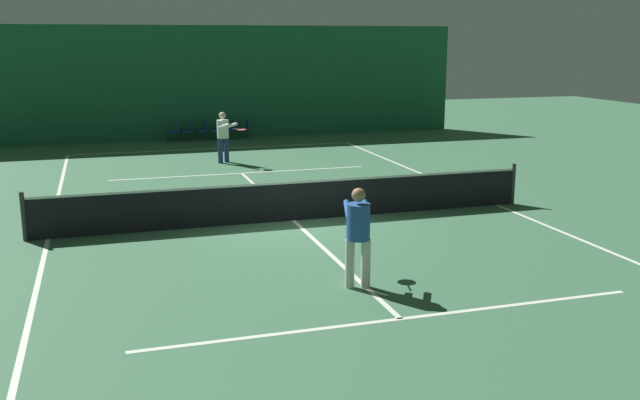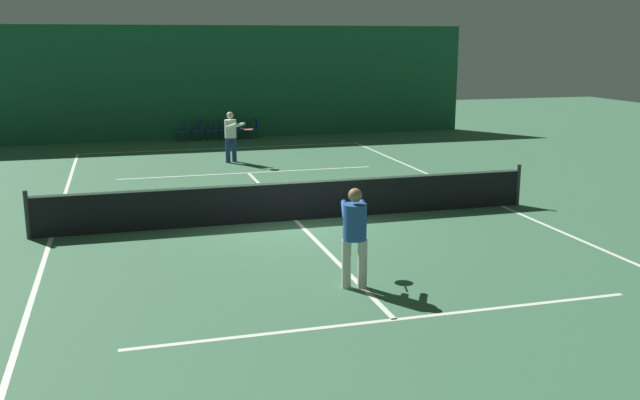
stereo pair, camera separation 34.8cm
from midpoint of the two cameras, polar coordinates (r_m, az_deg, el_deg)
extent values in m
plane|color=#386647|center=(17.02, -1.37, -1.64)|extent=(60.00, 60.00, 0.00)
cube|color=#1E5B3D|center=(31.22, -8.32, 9.28)|extent=(23.00, 0.12, 4.79)
cube|color=silver|center=(28.48, -7.36, 4.14)|extent=(11.00, 0.10, 0.00)
cube|color=silver|center=(23.13, -5.32, 2.18)|extent=(8.25, 0.10, 0.00)
cube|color=silver|center=(11.23, 6.89, -9.48)|extent=(8.25, 0.10, 0.00)
cube|color=silver|center=(16.58, -20.14, -2.82)|extent=(0.10, 23.80, 0.00)
cube|color=silver|center=(19.10, 14.82, -0.46)|extent=(0.10, 23.80, 0.00)
cube|color=silver|center=(17.02, -1.37, -1.63)|extent=(0.10, 12.80, 0.00)
cube|color=black|center=(16.90, -1.38, -0.08)|extent=(11.90, 0.02, 0.95)
cube|color=white|center=(16.81, -1.39, 1.42)|extent=(11.90, 0.02, 0.05)
cylinder|color=#333338|center=(16.50, -21.83, -1.12)|extent=(0.10, 0.10, 1.07)
cylinder|color=#333338|center=(19.22, 16.07, 1.17)|extent=(0.10, 0.10, 1.07)
cylinder|color=beige|center=(12.39, 2.94, -5.12)|extent=(0.20, 0.20, 0.87)
cylinder|color=beige|center=(12.41, 4.22, -5.11)|extent=(0.20, 0.20, 0.87)
cylinder|color=#234C99|center=(12.19, 3.62, -1.77)|extent=(0.50, 0.50, 0.63)
sphere|color=#936B4C|center=(12.08, 3.66, 0.39)|extent=(0.24, 0.24, 0.24)
cylinder|color=#234C99|center=(12.42, 2.78, -0.81)|extent=(0.25, 0.60, 0.25)
cylinder|color=#234C99|center=(12.44, 4.28, -0.80)|extent=(0.25, 0.60, 0.25)
cylinder|color=black|center=(12.87, 3.38, -0.68)|extent=(0.11, 0.30, 0.03)
torus|color=#1951B2|center=(13.16, 3.28, -0.37)|extent=(0.40, 0.40, 0.03)
cylinder|color=silver|center=(13.16, 3.28, -0.37)|extent=(0.34, 0.34, 0.00)
cylinder|color=navy|center=(25.22, -6.49, 4.03)|extent=(0.22, 0.22, 0.86)
cylinder|color=navy|center=(25.05, -6.99, 3.96)|extent=(0.22, 0.22, 0.86)
cylinder|color=white|center=(25.03, -6.78, 5.68)|extent=(0.55, 0.55, 0.62)
sphere|color=beige|center=(24.98, -6.81, 6.75)|extent=(0.24, 0.24, 0.24)
cylinder|color=white|center=(24.89, -6.09, 5.99)|extent=(0.37, 0.57, 0.25)
cylinder|color=white|center=(24.70, -6.69, 5.92)|extent=(0.37, 0.57, 0.25)
cylinder|color=black|center=(24.46, -5.76, 5.70)|extent=(0.17, 0.28, 0.03)
torus|color=red|center=(24.22, -5.31, 5.64)|extent=(0.45, 0.45, 0.03)
cylinder|color=silver|center=(24.22, -5.31, 5.64)|extent=(0.37, 0.37, 0.00)
cylinder|color=#2D2D2D|center=(30.90, -11.04, 5.04)|extent=(0.03, 0.03, 0.39)
cylinder|color=#2D2D2D|center=(30.53, -10.98, 4.95)|extent=(0.03, 0.03, 0.39)
cylinder|color=#2D2D2D|center=(30.94, -10.34, 5.08)|extent=(0.03, 0.03, 0.39)
cylinder|color=#2D2D2D|center=(30.56, -10.27, 4.99)|extent=(0.03, 0.03, 0.39)
cube|color=navy|center=(30.70, -10.67, 5.42)|extent=(0.44, 0.44, 0.05)
cube|color=navy|center=(30.69, -10.32, 5.86)|extent=(0.04, 0.44, 0.40)
cylinder|color=#2D2D2D|center=(30.96, -9.93, 5.10)|extent=(0.03, 0.03, 0.39)
cylinder|color=#2D2D2D|center=(30.58, -9.85, 5.01)|extent=(0.03, 0.03, 0.39)
cylinder|color=#2D2D2D|center=(31.00, -9.23, 5.14)|extent=(0.03, 0.03, 0.39)
cylinder|color=#2D2D2D|center=(30.62, -9.14, 5.05)|extent=(0.03, 0.03, 0.39)
cube|color=navy|center=(30.76, -9.55, 5.48)|extent=(0.44, 0.44, 0.05)
cube|color=navy|center=(30.76, -9.20, 5.92)|extent=(0.04, 0.44, 0.40)
cylinder|color=#2D2D2D|center=(31.02, -8.82, 5.16)|extent=(0.03, 0.03, 0.39)
cylinder|color=#2D2D2D|center=(30.65, -8.73, 5.07)|extent=(0.03, 0.03, 0.39)
cylinder|color=#2D2D2D|center=(31.07, -8.12, 5.19)|extent=(0.03, 0.03, 0.39)
cylinder|color=#2D2D2D|center=(30.70, -8.02, 5.10)|extent=(0.03, 0.03, 0.39)
cube|color=navy|center=(30.83, -8.44, 5.54)|extent=(0.44, 0.44, 0.05)
cube|color=navy|center=(30.83, -8.08, 5.97)|extent=(0.04, 0.44, 0.40)
cylinder|color=#2D2D2D|center=(31.10, -7.71, 5.21)|extent=(0.03, 0.03, 0.39)
cylinder|color=#2D2D2D|center=(30.73, -7.61, 5.12)|extent=(0.03, 0.03, 0.39)
cylinder|color=#2D2D2D|center=(31.16, -7.02, 5.25)|extent=(0.03, 0.03, 0.39)
cylinder|color=#2D2D2D|center=(30.78, -6.91, 5.16)|extent=(0.03, 0.03, 0.39)
cube|color=navy|center=(30.91, -7.33, 5.59)|extent=(0.44, 0.44, 0.05)
cube|color=navy|center=(30.92, -6.97, 6.02)|extent=(0.04, 0.44, 0.40)
cylinder|color=#2D2D2D|center=(31.19, -6.61, 5.26)|extent=(0.03, 0.03, 0.39)
cylinder|color=#2D2D2D|center=(30.82, -6.50, 5.18)|extent=(0.03, 0.03, 0.39)
cylinder|color=#2D2D2D|center=(31.25, -5.92, 5.30)|extent=(0.03, 0.03, 0.39)
cylinder|color=#2D2D2D|center=(30.88, -5.80, 5.21)|extent=(0.03, 0.03, 0.39)
cube|color=navy|center=(31.01, -6.22, 5.64)|extent=(0.44, 0.44, 0.05)
cube|color=navy|center=(31.01, -5.86, 6.07)|extent=(0.04, 0.44, 0.40)
cylinder|color=#2D2D2D|center=(31.29, -5.52, 5.31)|extent=(0.03, 0.03, 0.39)
cylinder|color=#2D2D2D|center=(30.92, -5.39, 5.23)|extent=(0.03, 0.03, 0.39)
cylinder|color=#2D2D2D|center=(31.36, -4.84, 5.34)|extent=(0.03, 0.03, 0.39)
cylinder|color=#2D2D2D|center=(30.99, -4.70, 5.26)|extent=(0.03, 0.03, 0.39)
cube|color=navy|center=(31.11, -5.12, 5.69)|extent=(0.44, 0.44, 0.05)
cube|color=navy|center=(31.12, -4.77, 6.11)|extent=(0.04, 0.44, 0.40)
camera|label=1|loc=(0.17, -89.32, 0.16)|focal=40.00mm
camera|label=2|loc=(0.17, 90.68, -0.16)|focal=40.00mm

